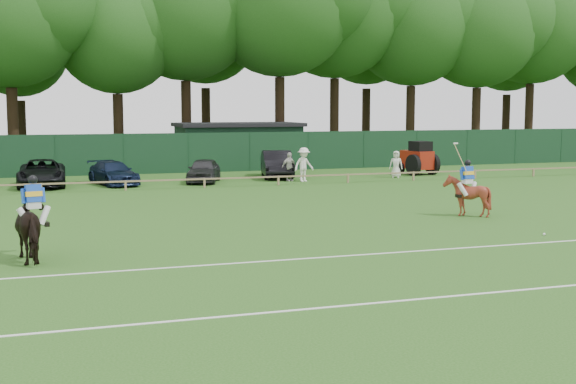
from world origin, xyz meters
name	(u,v)px	position (x,y,z in m)	size (l,w,h in m)	color
ground	(305,252)	(0.00, 0.00, 0.00)	(160.00, 160.00, 0.00)	#1E4C14
horse_dark	(35,228)	(-7.41, 1.14, 0.90)	(0.98, 2.14, 1.81)	black
horse_chestnut	(467,196)	(8.31, 4.78, 0.79)	(1.28, 1.44, 1.58)	maroon
suv_black	(42,173)	(-6.91, 21.20, 0.71)	(2.34, 5.08, 1.41)	black
sedan_navy	(113,173)	(-3.28, 21.01, 0.62)	(1.73, 4.27, 1.24)	#111C36
hatch_grey	(204,170)	(1.57, 20.76, 0.66)	(1.56, 3.89, 1.32)	#2F2E31
estate_black	(277,164)	(6.25, 22.15, 0.78)	(1.66, 4.76, 1.57)	black
spectator_left	(304,165)	(6.93, 19.39, 0.94)	(1.22, 0.70, 1.89)	white
spectator_mid	(289,167)	(6.24, 19.89, 0.81)	(0.94, 0.39, 1.61)	beige
spectator_right	(396,164)	(12.84, 19.87, 0.79)	(0.77, 0.50, 1.57)	silver
rider_dark	(34,199)	(-7.40, 1.12, 1.69)	(0.93, 0.46, 1.41)	silver
rider_chestnut	(468,177)	(8.30, 4.77, 1.52)	(0.95, 0.54, 2.05)	silver
polo_ball	(544,234)	(8.32, 0.09, 0.04)	(0.09, 0.09, 0.09)	silver
pitch_lines	(353,277)	(0.00, -3.50, 0.01)	(60.00, 5.10, 0.01)	silver
pitch_rail	(185,180)	(0.00, 18.00, 0.45)	(62.10, 0.10, 0.50)	#997F5B
perimeter_fence	(157,154)	(0.00, 27.00, 1.25)	(92.08, 0.08, 2.50)	#14351E
utility_shed	(238,145)	(6.00, 30.00, 1.54)	(8.40, 4.40, 3.04)	#14331E
tree_row	(167,164)	(2.00, 35.00, 0.00)	(96.00, 12.00, 21.00)	#26561C
tractor	(418,159)	(15.09, 21.37, 0.97)	(1.99, 2.65, 2.04)	maroon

